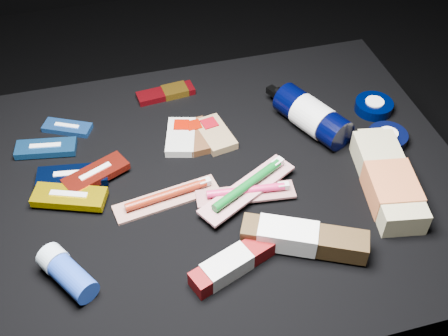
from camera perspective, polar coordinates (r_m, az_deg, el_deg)
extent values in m
plane|color=black|center=(1.42, -0.49, -12.39)|extent=(3.00, 3.00, 0.00)
cube|color=black|center=(1.26, -0.55, -7.52)|extent=(0.98, 0.78, 0.40)
cube|color=#2258B1|center=(1.25, -15.63, 3.98)|extent=(0.11, 0.08, 0.01)
cube|color=silver|center=(1.25, -15.63, 4.00)|extent=(0.05, 0.03, 0.01)
cube|color=#184F8E|center=(1.21, -17.64, 1.94)|extent=(0.13, 0.07, 0.01)
cube|color=silver|center=(1.21, -17.64, 1.97)|extent=(0.06, 0.02, 0.02)
cube|color=black|center=(1.13, -15.10, -0.80)|extent=(0.14, 0.07, 0.02)
cube|color=silver|center=(1.13, -15.11, -0.77)|extent=(0.07, 0.02, 0.02)
cube|color=#DFB904|center=(1.09, -15.43, -2.85)|extent=(0.15, 0.10, 0.02)
cube|color=#BABBB7|center=(1.09, -15.44, -2.81)|extent=(0.07, 0.04, 0.02)
cube|color=maroon|center=(1.12, -12.88, -0.61)|extent=(0.14, 0.10, 0.01)
cube|color=silver|center=(1.12, -12.89, -0.57)|extent=(0.06, 0.04, 0.02)
cube|color=#4F2E18|center=(1.18, -2.71, 3.24)|extent=(0.06, 0.11, 0.02)
cube|color=#740D01|center=(1.20, -3.09, 4.10)|extent=(0.03, 0.03, 0.02)
cube|color=#B7B9B1|center=(1.18, -4.40, 3.17)|extent=(0.08, 0.12, 0.02)
cube|color=#800B00|center=(1.20, -4.33, 4.11)|extent=(0.04, 0.04, 0.02)
cube|color=olive|center=(1.19, -0.93, 3.44)|extent=(0.08, 0.12, 0.02)
cube|color=maroon|center=(1.20, -1.49, 4.29)|extent=(0.04, 0.04, 0.02)
cube|color=maroon|center=(1.30, -5.94, 7.56)|extent=(0.13, 0.05, 0.01)
cube|color=#B67F1F|center=(1.31, -5.01, 7.82)|extent=(0.06, 0.05, 0.02)
cylinder|color=black|center=(1.21, 8.96, 5.23)|extent=(0.13, 0.19, 0.07)
cylinder|color=beige|center=(1.20, 9.05, 5.12)|extent=(0.10, 0.10, 0.07)
cylinder|color=black|center=(1.26, 5.77, 7.48)|extent=(0.03, 0.03, 0.02)
cube|color=black|center=(1.27, 5.05, 7.73)|extent=(0.03, 0.04, 0.02)
cylinder|color=black|center=(1.30, 14.97, 6.09)|extent=(0.08, 0.08, 0.02)
cylinder|color=white|center=(1.30, 14.99, 6.15)|extent=(0.04, 0.04, 0.03)
cylinder|color=black|center=(1.22, 16.25, 2.99)|extent=(0.08, 0.08, 0.02)
cylinder|color=white|center=(1.22, 16.27, 3.04)|extent=(0.04, 0.04, 0.03)
cube|color=tan|center=(1.11, 16.26, -1.19)|extent=(0.12, 0.25, 0.05)
cube|color=#C56639|center=(1.10, 16.65, -2.07)|extent=(0.10, 0.12, 0.05)
cube|color=tan|center=(1.19, 14.65, 2.90)|extent=(0.06, 0.03, 0.03)
cylinder|color=#1D3EA3|center=(0.97, -15.09, -10.79)|extent=(0.08, 0.10, 0.04)
cylinder|color=#A6BAC9|center=(1.00, -16.98, -8.83)|extent=(0.06, 0.05, 0.05)
cube|color=#B8B2AB|center=(1.07, -5.83, -3.16)|extent=(0.21, 0.08, 0.01)
cylinder|color=maroon|center=(1.06, -5.88, -2.73)|extent=(0.16, 0.04, 0.02)
cube|color=silver|center=(1.08, -1.97, -1.45)|extent=(0.02, 0.02, 0.01)
cube|color=#ACA4A0|center=(1.07, 2.21, -2.67)|extent=(0.19, 0.06, 0.01)
cylinder|color=#C81E56|center=(1.06, 2.23, -2.28)|extent=(0.15, 0.03, 0.01)
cube|color=silver|center=(1.07, 6.06, -1.81)|extent=(0.02, 0.01, 0.01)
cube|color=silver|center=(1.06, 2.38, -2.17)|extent=(0.21, 0.15, 0.01)
cylinder|color=#08581A|center=(1.05, 2.40, -1.71)|extent=(0.16, 0.10, 0.02)
cube|color=white|center=(1.10, 5.44, 0.53)|extent=(0.03, 0.02, 0.01)
cube|color=#6D090B|center=(0.96, 1.44, -9.36)|extent=(0.18, 0.10, 0.03)
cube|color=beige|center=(0.95, 0.30, -10.00)|extent=(0.09, 0.07, 0.03)
cube|color=#3A2813|center=(0.99, 8.13, -7.14)|extent=(0.22, 0.14, 0.04)
cube|color=silver|center=(0.98, 6.48, -6.85)|extent=(0.11, 0.09, 0.04)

